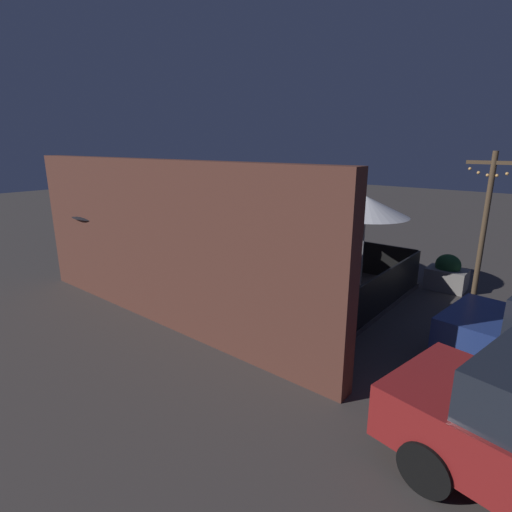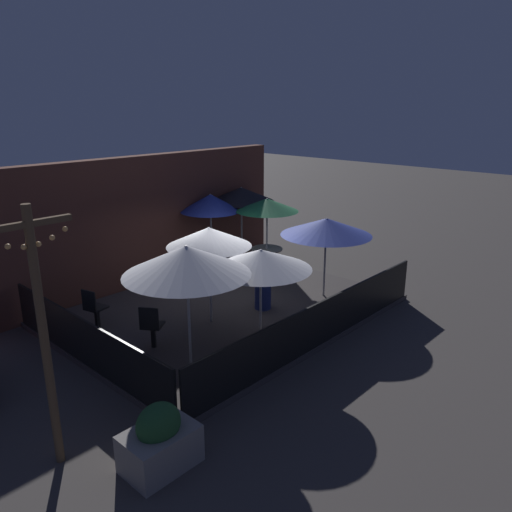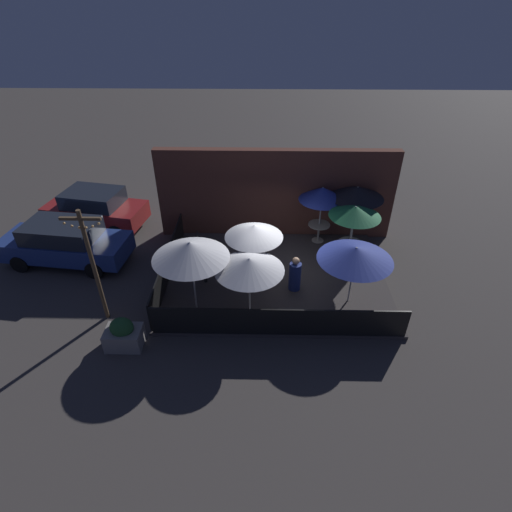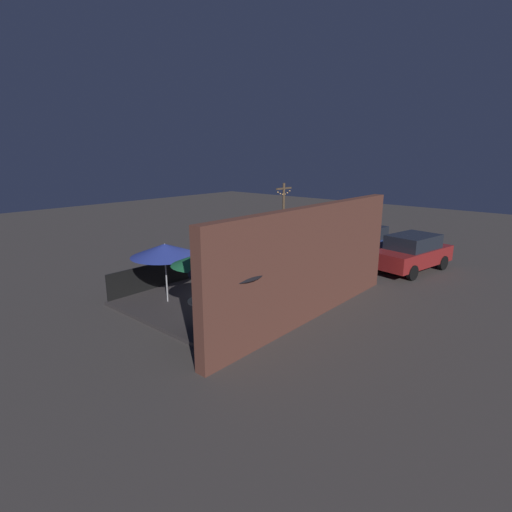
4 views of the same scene
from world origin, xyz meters
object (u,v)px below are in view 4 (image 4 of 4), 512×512
at_px(patio_umbrella_2, 247,235).
at_px(patio_umbrella_6, 251,221).
at_px(planter_box, 253,250).
at_px(patio_chair_0, 273,264).
at_px(light_post, 283,217).
at_px(patio_umbrella_3, 165,250).
at_px(parked_car_0, 360,243).
at_px(patio_umbrella_0, 258,259).
at_px(patio_umbrella_1, 202,259).
at_px(patron_0, 215,278).
at_px(patio_chair_1, 311,270).
at_px(patio_umbrella_4, 226,265).
at_px(dining_table_0, 257,306).
at_px(parked_car_1, 412,252).
at_px(dining_table_1, 203,305).
at_px(patio_umbrella_5, 219,233).

xyz_separation_m(patio_umbrella_2, patio_umbrella_6, (-1.77, -1.39, 0.19)).
xyz_separation_m(patio_umbrella_2, planter_box, (-3.58, -2.88, -1.68)).
xyz_separation_m(patio_chair_0, light_post, (-2.79, -1.62, 1.44)).
distance_m(patio_umbrella_3, parked_car_0, 10.13).
height_order(patio_umbrella_0, patio_chair_0, patio_umbrella_0).
xyz_separation_m(patio_umbrella_1, patio_umbrella_3, (-0.39, -2.30, -0.18)).
distance_m(patio_umbrella_2, planter_box, 4.89).
bearing_deg(patron_0, patio_umbrella_0, -36.61).
bearing_deg(patron_0, light_post, 86.71).
relative_size(patio_umbrella_1, planter_box, 2.16).
relative_size(patio_chair_1, planter_box, 0.91).
height_order(patron_0, parked_car_0, parked_car_0).
height_order(planter_box, parked_car_0, parked_car_0).
xyz_separation_m(patio_umbrella_4, patron_0, (-2.36, -3.00, -1.55)).
bearing_deg(patio_chair_0, patron_0, -38.37).
relative_size(dining_table_0, parked_car_1, 0.20).
bearing_deg(light_post, patio_umbrella_2, 21.10).
distance_m(patio_umbrella_0, dining_table_1, 2.17).
xyz_separation_m(patio_umbrella_6, patio_chair_1, (-0.21, 2.98, -1.66)).
relative_size(light_post, parked_car_0, 0.80).
distance_m(planter_box, parked_car_0, 5.21).
bearing_deg(patio_umbrella_2, patio_umbrella_6, -141.85).
bearing_deg(patron_0, dining_table_1, -66.92).
height_order(patio_umbrella_2, patio_umbrella_3, patio_umbrella_2).
height_order(patio_umbrella_4, patio_umbrella_5, patio_umbrella_4).
xyz_separation_m(patio_umbrella_1, patio_umbrella_5, (-3.51, -2.93, -0.16)).
height_order(patio_umbrella_4, parked_car_1, patio_umbrella_4).
bearing_deg(patio_chair_1, patio_umbrella_2, -52.17).
xyz_separation_m(patio_umbrella_0, dining_table_1, (0.97, -1.29, -1.45)).
relative_size(patio_umbrella_1, dining_table_0, 2.59).
bearing_deg(parked_car_1, patio_umbrella_3, -15.63).
bearing_deg(patio_umbrella_4, dining_table_0, 179.83).
bearing_deg(patio_umbrella_3, dining_table_1, 80.43).
xyz_separation_m(dining_table_0, patron_0, (-1.10, -3.00, -0.04)).
distance_m(patio_umbrella_5, parked_car_1, 8.54).
bearing_deg(dining_table_0, patio_umbrella_2, -132.85).
bearing_deg(parked_car_1, patio_umbrella_2, -19.20).
xyz_separation_m(dining_table_0, light_post, (-6.93, -4.37, 1.37)).
bearing_deg(patio_chair_0, patio_umbrella_4, -6.63).
relative_size(patio_chair_0, patron_0, 0.76).
height_order(patio_umbrella_6, parked_car_1, patio_umbrella_6).
relative_size(patio_umbrella_2, patio_chair_0, 2.33).
relative_size(patio_chair_1, parked_car_0, 0.20).
bearing_deg(patio_chair_1, parked_car_0, 171.65).
height_order(patio_umbrella_6, dining_table_0, patio_umbrella_6).
distance_m(patio_chair_1, parked_car_1, 5.15).
relative_size(patio_chair_0, parked_car_1, 0.22).
height_order(dining_table_1, light_post, light_post).
relative_size(light_post, parked_car_1, 0.87).
relative_size(patio_umbrella_1, patio_umbrella_2, 1.00).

